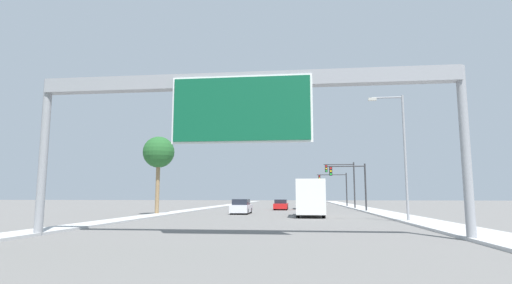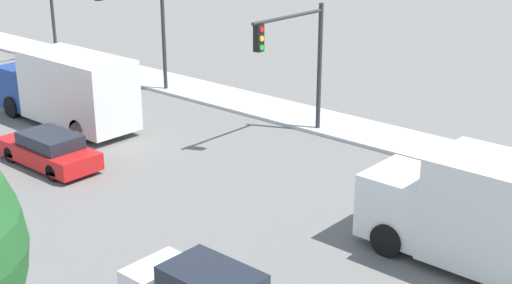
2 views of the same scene
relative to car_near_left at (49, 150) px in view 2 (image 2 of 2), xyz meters
The scene contains 7 objects.
sidewalk_right 13.11m from the car_near_left, 30.78° to the left, with size 3.00×120.00×0.15m.
car_near_left is the anchor object (origin of this frame).
truck_box_primary 16.95m from the car_near_left, 78.06° to the right, with size 2.48×7.54×3.31m.
truck_box_secondary 5.14m from the car_near_left, 45.96° to the left, with size 2.45×7.88×3.33m.
traffic_light_near_intersection 10.74m from the car_near_left, 31.15° to the right, with size 4.45×0.32×5.64m.
traffic_light_mid_block 10.78m from the car_near_left, 27.74° to the left, with size 4.34×0.32×6.61m.
traffic_light_far_intersection 17.32m from the car_near_left, 59.72° to the left, with size 4.96×0.32×5.64m.
Camera 2 is at (-14.10, 30.32, 10.18)m, focal length 50.00 mm.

